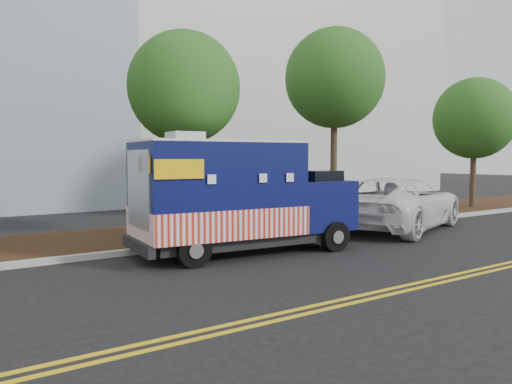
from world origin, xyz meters
TOP-DOWN VIEW (x-y plane):
  - ground at (0.00, 0.00)m, footprint 120.00×120.00m
  - curb at (0.00, 1.40)m, footprint 120.00×0.18m
  - mulch_strip at (0.00, 3.50)m, footprint 120.00×4.00m
  - centerline_near at (0.00, -4.45)m, footprint 120.00×0.10m
  - centerline_far at (0.00, -4.70)m, footprint 120.00×0.10m
  - tree_b at (-0.15, 3.03)m, footprint 3.34×3.34m
  - tree_c at (6.70, 3.87)m, footprint 3.86×3.86m
  - tree_d at (14.42, 2.79)m, footprint 3.70×3.70m
  - sign_post at (-1.38, 1.96)m, footprint 0.06×0.06m
  - food_truck at (-0.22, 0.03)m, footprint 5.92×2.66m
  - white_car at (6.63, 0.67)m, footprint 6.95×4.91m

SIDE VIEW (x-z plane):
  - ground at x=0.00m, z-range 0.00..0.00m
  - centerline_near at x=0.00m, z-range 0.00..0.01m
  - centerline_far at x=0.00m, z-range 0.00..0.01m
  - curb at x=0.00m, z-range 0.00..0.15m
  - mulch_strip at x=0.00m, z-range 0.00..0.15m
  - white_car at x=6.63m, z-range 0.00..1.76m
  - sign_post at x=-1.38m, z-range 0.00..2.40m
  - food_truck at x=-0.22m, z-range -0.14..2.89m
  - tree_d at x=14.42m, z-range 1.17..7.24m
  - tree_b at x=-0.15m, z-range 1.40..7.57m
  - tree_c at x=6.70m, z-range 1.76..9.17m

